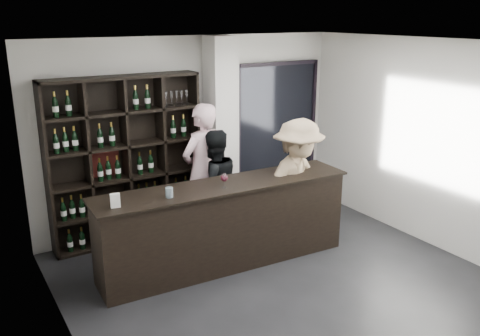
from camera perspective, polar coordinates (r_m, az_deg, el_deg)
floor at (r=6.26m, az=6.59°, el=-14.04°), size 5.00×5.50×0.01m
wine_shelf at (r=7.38m, az=-12.67°, el=0.78°), size 2.20×0.35×2.40m
structural_column at (r=7.82m, az=-2.11°, el=3.99°), size 0.40×0.40×2.90m
glass_panel at (r=8.64m, az=4.15°, el=4.86°), size 1.60×0.08×2.10m
tasting_counter at (r=6.66m, az=-1.68°, el=-6.40°), size 3.41×0.70×1.12m
taster_pink at (r=7.44m, az=-4.25°, el=-0.33°), size 0.84×0.69×2.00m
taster_black at (r=7.30m, az=-2.94°, el=-2.06°), size 0.81×0.63×1.66m
customer at (r=7.03m, az=6.47°, el=-1.99°), size 1.33×0.94×1.87m
wine_glass at (r=6.28m, az=-1.79°, el=-1.35°), size 0.12×0.12×0.22m
spit_cup at (r=6.04m, az=-7.95°, el=-2.74°), size 0.09×0.09×0.12m
napkin_stack at (r=7.01m, az=5.44°, el=-0.32°), size 0.14×0.14×0.02m
card_stand at (r=5.85m, az=-13.84°, el=-3.57°), size 0.11×0.07×0.16m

